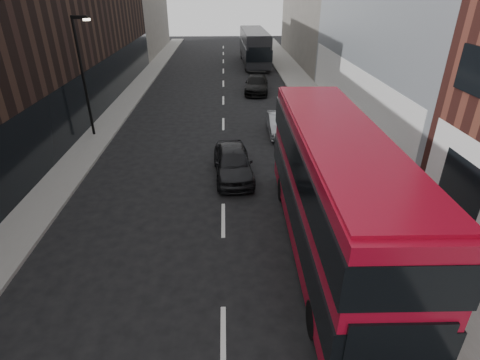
{
  "coord_description": "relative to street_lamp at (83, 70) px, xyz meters",
  "views": [
    {
      "loc": [
        0.18,
        -5.0,
        8.69
      ],
      "look_at": [
        0.65,
        6.78,
        2.5
      ],
      "focal_mm": 28.0,
      "sensor_mm": 36.0,
      "label": 1
    }
  ],
  "objects": [
    {
      "name": "red_bus",
      "position": [
        11.97,
        -12.13,
        -1.58
      ],
      "size": [
        2.94,
        11.65,
        4.68
      ],
      "rotation": [
        0.0,
        0.0,
        -0.02
      ],
      "color": "#A80A22",
      "rests_on": "ground"
    },
    {
      "name": "street_lamp",
      "position": [
        0.0,
        0.0,
        0.0
      ],
      "size": [
        1.06,
        0.22,
        7.0
      ],
      "color": "black",
      "rests_on": "sidewalk_left"
    },
    {
      "name": "car_a",
      "position": [
        8.72,
        -6.0,
        -3.4
      ],
      "size": [
        2.14,
        4.68,
        1.56
      ],
      "primitive_type": "imported",
      "rotation": [
        0.0,
        0.0,
        0.07
      ],
      "color": "black",
      "rests_on": "ground"
    },
    {
      "name": "car_b",
      "position": [
        11.85,
        0.0,
        -3.52
      ],
      "size": [
        1.42,
        4.01,
        1.32
      ],
      "primitive_type": "imported",
      "rotation": [
        0.0,
        0.0,
        -0.01
      ],
      "color": "gray",
      "rests_on": "ground"
    },
    {
      "name": "sidewalk_right",
      "position": [
        15.72,
        7.0,
        -4.11
      ],
      "size": [
        3.0,
        80.0,
        0.15
      ],
      "primitive_type": "cube",
      "color": "slate",
      "rests_on": "ground"
    },
    {
      "name": "sidewalk_left",
      "position": [
        0.22,
        7.0,
        -4.11
      ],
      "size": [
        2.0,
        80.0,
        0.15
      ],
      "primitive_type": "cube",
      "color": "slate",
      "rests_on": "ground"
    },
    {
      "name": "grey_bus",
      "position": [
        11.96,
        23.94,
        -2.1
      ],
      "size": [
        3.06,
        12.12,
        3.89
      ],
      "rotation": [
        0.0,
        0.0,
        0.02
      ],
      "color": "black",
      "rests_on": "ground"
    },
    {
      "name": "building_left_mid",
      "position": [
        -3.28,
        12.0,
        2.82
      ],
      "size": [
        5.0,
        24.0,
        14.0
      ],
      "primitive_type": "cube",
      "color": "black",
      "rests_on": "ground"
    },
    {
      "name": "car_c",
      "position": [
        11.23,
        10.61,
        -3.46
      ],
      "size": [
        2.53,
        5.18,
        1.45
      ],
      "primitive_type": "imported",
      "rotation": [
        0.0,
        0.0,
        -0.1
      ],
      "color": "black",
      "rests_on": "ground"
    },
    {
      "name": "building_left_far",
      "position": [
        -3.28,
        34.0,
        2.32
      ],
      "size": [
        5.0,
        20.0,
        13.0
      ],
      "primitive_type": "cube",
      "color": "#645F58",
      "rests_on": "ground"
    }
  ]
}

